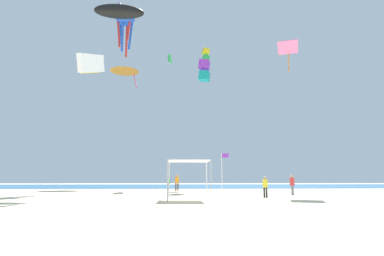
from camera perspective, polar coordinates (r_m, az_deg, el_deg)
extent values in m
cube|color=beige|center=(21.88, 6.45, -13.00)|extent=(110.00, 110.00, 0.10)
cube|color=#28608C|center=(53.89, 0.99, -10.56)|extent=(110.00, 25.28, 0.03)
cylinder|color=#B2B2B7|center=(19.83, -4.48, -9.60)|extent=(0.07, 0.07, 2.56)
cylinder|color=#B2B2B7|center=(19.93, 3.48, -9.61)|extent=(0.07, 0.07, 2.56)
cylinder|color=#B2B2B7|center=(22.73, -4.24, -9.52)|extent=(0.07, 0.07, 2.56)
cylinder|color=#B2B2B7|center=(22.81, 2.70, -9.53)|extent=(0.07, 0.07, 2.56)
cube|color=white|center=(21.31, -0.63, -6.05)|extent=(2.79, 2.96, 0.06)
cylinder|color=slate|center=(29.03, 18.00, -10.76)|extent=(0.15, 0.15, 0.78)
cylinder|color=slate|center=(29.33, 17.84, -10.74)|extent=(0.15, 0.15, 0.78)
cylinder|color=red|center=(29.16, 17.85, -9.33)|extent=(0.40, 0.40, 0.67)
sphere|color=tan|center=(29.16, 17.80, -8.42)|extent=(0.25, 0.25, 0.25)
cylinder|color=black|center=(24.90, 13.09, -11.40)|extent=(0.14, 0.14, 0.71)
cylinder|color=black|center=(24.68, 13.50, -11.41)|extent=(0.14, 0.14, 0.71)
cylinder|color=yellow|center=(24.77, 13.24, -9.86)|extent=(0.37, 0.37, 0.62)
sphere|color=tan|center=(24.77, 13.20, -8.87)|extent=(0.23, 0.23, 0.23)
cylinder|color=brown|center=(36.08, -2.59, -10.70)|extent=(0.16, 0.16, 0.83)
cylinder|color=brown|center=(35.87, -2.99, -10.71)|extent=(0.16, 0.16, 0.83)
cylinder|color=orange|center=(35.96, -2.78, -9.47)|extent=(0.43, 0.43, 0.72)
sphere|color=tan|center=(35.96, -2.77, -8.67)|extent=(0.27, 0.27, 0.27)
cylinder|color=black|center=(38.74, -4.30, -10.65)|extent=(0.14, 0.14, 0.71)
cylinder|color=black|center=(38.46, -4.27, -10.67)|extent=(0.14, 0.14, 0.71)
cylinder|color=green|center=(38.59, -4.27, -9.67)|extent=(0.37, 0.37, 0.62)
sphere|color=tan|center=(38.58, -4.26, -9.03)|extent=(0.23, 0.23, 0.23)
cylinder|color=silver|center=(25.51, 5.49, -8.47)|extent=(0.06, 0.06, 3.43)
cube|color=purple|center=(25.61, 6.11, -5.02)|extent=(0.55, 0.02, 0.35)
cube|color=green|center=(47.31, -4.11, 12.46)|extent=(0.83, 4.44, 2.71)
cube|color=white|center=(47.09, -4.12, 11.79)|extent=(0.40, 3.42, 1.50)
cube|color=yellow|center=(51.71, 2.54, 13.79)|extent=(1.29, 1.19, 1.02)
cube|color=green|center=(51.26, 2.55, 12.56)|extent=(1.29, 1.19, 1.02)
ellipsoid|color=blue|center=(46.05, -12.12, 19.00)|extent=(3.63, 3.63, 1.86)
cylinder|color=blue|center=(45.71, -12.86, 16.44)|extent=(0.50, 0.47, 2.88)
cylinder|color=red|center=(44.87, -13.26, 16.36)|extent=(0.64, 0.41, 3.73)
cylinder|color=blue|center=(44.12, -12.62, 16.17)|extent=(0.37, 0.73, 4.58)
cylinder|color=red|center=(44.60, -11.54, 17.07)|extent=(0.50, 0.47, 2.88)
cylinder|color=blue|center=(45.08, -11.20, 16.16)|extent=(0.64, 0.41, 3.73)
cylinder|color=red|center=(45.46, -11.89, 15.37)|extent=(0.37, 0.73, 4.58)
cube|color=pink|center=(35.66, 17.13, 13.93)|extent=(2.59, 2.53, 0.74)
cylinder|color=orange|center=(35.05, 17.26, 11.38)|extent=(0.12, 0.12, 2.17)
cone|color=orange|center=(51.83, -12.24, 10.55)|extent=(6.35, 6.35, 0.81)
cylinder|color=pink|center=(52.27, -10.42, 8.64)|extent=(1.08, 1.30, 3.33)
ellipsoid|color=black|center=(39.18, -13.17, 20.05)|extent=(5.81, 2.33, 1.87)
cone|color=purple|center=(39.62, -13.13, 21.17)|extent=(0.90, 0.97, 0.70)
cube|color=white|center=(26.17, -17.88, 11.22)|extent=(0.92, 4.74, 2.87)
cube|color=yellow|center=(25.96, -17.95, 9.92)|extent=(0.59, 3.64, 1.58)
cube|color=purple|center=(41.88, 2.26, 11.48)|extent=(1.70, 1.60, 1.30)
cube|color=teal|center=(41.36, 2.27, 9.45)|extent=(1.70, 1.60, 1.30)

